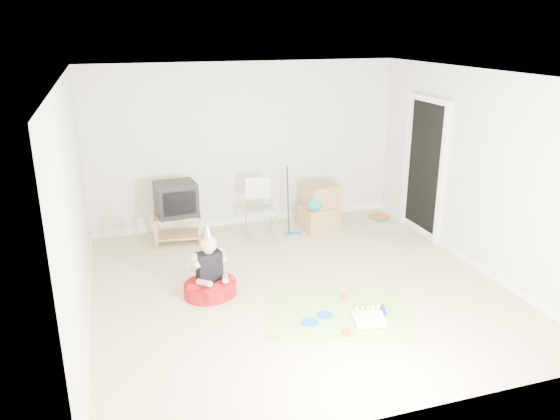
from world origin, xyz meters
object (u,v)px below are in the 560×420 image
object	(u,v)px
folding_chair	(261,209)
crt_tv	(176,199)
cardboard_boxes	(320,208)
birthday_cake	(368,320)
seated_woman	(210,280)
tv_stand	(178,226)

from	to	relation	value
folding_chair	crt_tv	bearing A→B (deg)	170.10
cardboard_boxes	birthday_cake	xyz separation A→B (m)	(-0.57, -2.93, -0.30)
seated_woman	tv_stand	bearing A→B (deg)	94.27
birthday_cake	seated_woman	bearing A→B (deg)	142.23
tv_stand	birthday_cake	distance (m)	3.47
folding_chair	cardboard_boxes	world-z (taller)	folding_chair
cardboard_boxes	tv_stand	bearing A→B (deg)	177.24
crt_tv	cardboard_boxes	distance (m)	2.27
tv_stand	seated_woman	size ratio (longest dim) A/B	0.80
crt_tv	seated_woman	size ratio (longest dim) A/B	0.62
crt_tv	birthday_cake	size ratio (longest dim) A/B	1.52
tv_stand	cardboard_boxes	distance (m)	2.25
crt_tv	seated_woman	distance (m)	1.92
tv_stand	folding_chair	distance (m)	1.27
crt_tv	seated_woman	bearing A→B (deg)	-91.32
tv_stand	seated_woman	xyz separation A→B (m)	(0.14, -1.85, -0.06)
folding_chair	birthday_cake	distance (m)	2.88
folding_chair	birthday_cake	xyz separation A→B (m)	(0.43, -2.82, -0.42)
cardboard_boxes	seated_woman	xyz separation A→B (m)	(-2.10, -1.74, -0.14)
cardboard_boxes	seated_woman	world-z (taller)	seated_woman
crt_tv	cardboard_boxes	size ratio (longest dim) A/B	0.80
crt_tv	cardboard_boxes	bearing A→B (deg)	-8.34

